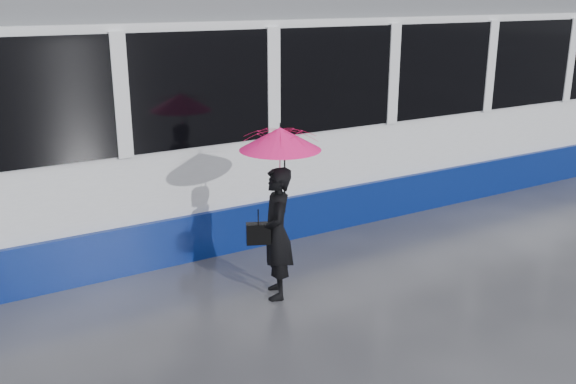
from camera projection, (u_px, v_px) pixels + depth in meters
ground at (297, 283)px, 7.70m from camera, size 90.00×90.00×0.00m
rails at (210, 221)px, 9.75m from camera, size 34.00×1.51×0.02m
tram at (133, 123)px, 8.73m from camera, size 26.00×2.56×3.35m
woman at (277, 233)px, 7.17m from camera, size 0.56×0.65×1.52m
umbrella at (280, 154)px, 6.92m from camera, size 1.18×1.18×1.02m
handbag at (258, 233)px, 7.06m from camera, size 0.30×0.22×0.41m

